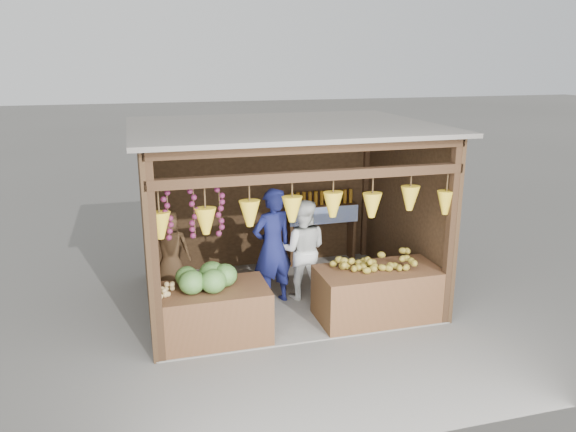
{
  "coord_description": "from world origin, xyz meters",
  "views": [
    {
      "loc": [
        -2.08,
        -7.75,
        3.58
      ],
      "look_at": [
        0.05,
        -0.1,
        1.33
      ],
      "focal_mm": 35.0,
      "sensor_mm": 36.0,
      "label": 1
    }
  ],
  "objects_px": {
    "counter_left": "(211,314)",
    "man_standing": "(272,247)",
    "counter_right": "(378,294)",
    "woman_standing": "(303,250)",
    "vendor_seated": "(170,249)"
  },
  "relations": [
    {
      "from": "counter_right",
      "to": "woman_standing",
      "type": "relative_size",
      "value": 1.1
    },
    {
      "from": "man_standing",
      "to": "woman_standing",
      "type": "distance_m",
      "value": 0.51
    },
    {
      "from": "counter_left",
      "to": "man_standing",
      "type": "bearing_deg",
      "value": 40.18
    },
    {
      "from": "man_standing",
      "to": "vendor_seated",
      "type": "height_order",
      "value": "man_standing"
    },
    {
      "from": "counter_left",
      "to": "man_standing",
      "type": "xyz_separation_m",
      "value": [
        1.05,
        0.89,
        0.53
      ]
    },
    {
      "from": "counter_right",
      "to": "vendor_seated",
      "type": "relative_size",
      "value": 1.48
    },
    {
      "from": "man_standing",
      "to": "woman_standing",
      "type": "xyz_separation_m",
      "value": [
        0.49,
        0.08,
        -0.11
      ]
    },
    {
      "from": "woman_standing",
      "to": "counter_left",
      "type": "bearing_deg",
      "value": 51.08
    },
    {
      "from": "counter_left",
      "to": "man_standing",
      "type": "distance_m",
      "value": 1.47
    },
    {
      "from": "woman_standing",
      "to": "vendor_seated",
      "type": "distance_m",
      "value": 1.96
    },
    {
      "from": "counter_left",
      "to": "counter_right",
      "type": "xyz_separation_m",
      "value": [
        2.36,
        -0.01,
        0.01
      ]
    },
    {
      "from": "counter_right",
      "to": "woman_standing",
      "type": "distance_m",
      "value": 1.33
    },
    {
      "from": "counter_right",
      "to": "counter_left",
      "type": "bearing_deg",
      "value": 179.86
    },
    {
      "from": "man_standing",
      "to": "vendor_seated",
      "type": "bearing_deg",
      "value": -27.01
    },
    {
      "from": "counter_left",
      "to": "counter_right",
      "type": "distance_m",
      "value": 2.36
    }
  ]
}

